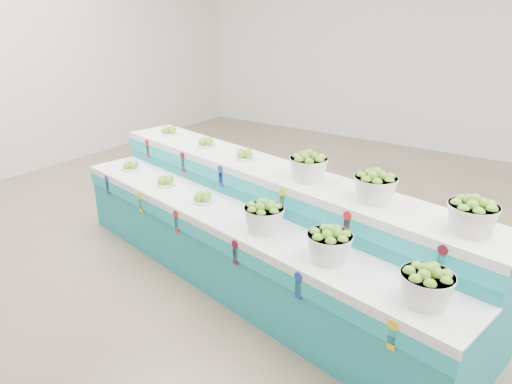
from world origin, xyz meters
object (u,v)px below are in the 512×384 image
(basket_lower_left, at_px, (264,216))
(basket_upper_right, at_px, (472,215))
(plate_upper_mid, at_px, (206,142))
(display_stand, at_px, (256,228))

(basket_lower_left, xyz_separation_m, basket_upper_right, (1.49, 0.24, 0.30))
(basket_lower_left, relative_size, plate_upper_mid, 1.59)
(display_stand, height_order, basket_lower_left, display_stand)
(display_stand, bearing_deg, plate_upper_mid, 165.68)
(basket_lower_left, relative_size, basket_upper_right, 1.00)
(display_stand, height_order, basket_upper_right, basket_upper_right)
(basket_upper_right, bearing_deg, basket_lower_left, -170.79)
(basket_lower_left, height_order, basket_upper_right, basket_upper_right)
(plate_upper_mid, distance_m, basket_upper_right, 2.83)
(display_stand, distance_m, plate_upper_mid, 1.22)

